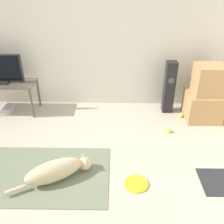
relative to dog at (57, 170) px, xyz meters
The scene contains 12 objects.
ground_plane 0.16m from the dog, 84.84° to the right, with size 12.00×12.00×0.00m, color #BCB29E.
wall_back 2.31m from the dog, 89.77° to the left, with size 8.00×0.06×2.55m.
area_rug 0.23m from the dog, 155.92° to the left, with size 1.54×1.03×0.01m.
dog is the anchor object (origin of this frame).
frisbee 0.94m from the dog, ahead, with size 0.28×0.28×0.03m.
cardboard_box_lower 2.57m from the dog, 34.76° to the left, with size 0.55×0.52×0.46m.
cardboard_box_upper 2.63m from the dog, 34.46° to the left, with size 0.44×0.41×0.47m.
floor_speaker 2.34m from the dog, 47.11° to the left, with size 0.17×0.18×0.90m.
tv_stand 2.10m from the dog, 127.07° to the left, with size 1.14×0.48×0.54m.
tennis_ball_by_boxes 1.82m from the dog, 34.08° to the left, with size 0.07×0.07×0.07m.
tennis_ball_near_speaker 2.32m from the dog, 39.62° to the left, with size 0.07×0.07×0.07m.
game_console 2.11m from the dog, 127.90° to the left, with size 0.29×0.27×0.08m.
Camera 1 is at (0.67, -2.09, 2.16)m, focal length 40.00 mm.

